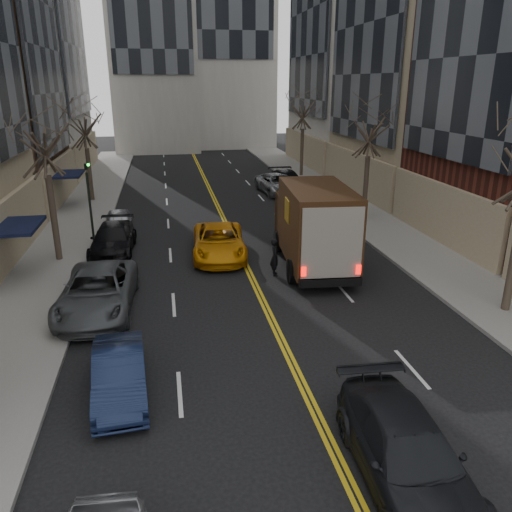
{
  "coord_description": "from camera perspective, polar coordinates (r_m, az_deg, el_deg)",
  "views": [
    {
      "loc": [
        -3.56,
        -4.1,
        8.26
      ],
      "look_at": [
        -0.42,
        12.9,
        2.2
      ],
      "focal_mm": 35.0,
      "sensor_mm": 36.0,
      "label": 1
    }
  ],
  "objects": [
    {
      "name": "parked_lf_d",
      "position": [
        26.2,
        -16.02,
        1.83
      ],
      "size": [
        2.24,
        5.07,
        1.45
      ],
      "primitive_type": "imported",
      "rotation": [
        0.0,
        0.0,
        -0.04
      ],
      "color": "black",
      "rests_on": "ground"
    },
    {
      "name": "ups_truck",
      "position": [
        23.09,
        6.63,
        3.38
      ],
      "size": [
        3.38,
        7.34,
        3.92
      ],
      "rotation": [
        0.0,
        0.0,
        -0.08
      ],
      "color": "black",
      "rests_on": "ground"
    },
    {
      "name": "tree_rt_mid",
      "position": [
        31.69,
        12.97,
        15.06
      ],
      "size": [
        3.2,
        3.2,
        8.32
      ],
      "color": "#382D23",
      "rests_on": "sidewalk_right"
    },
    {
      "name": "parked_rt_c",
      "position": [
        39.75,
        3.54,
        8.48
      ],
      "size": [
        2.34,
        5.62,
        1.62
      ],
      "primitive_type": "imported",
      "rotation": [
        0.0,
        0.0,
        -0.01
      ],
      "color": "black",
      "rests_on": "ground"
    },
    {
      "name": "taxi",
      "position": [
        24.79,
        -4.26,
        1.64
      ],
      "size": [
        2.91,
        5.63,
        1.52
      ],
      "primitive_type": "imported",
      "rotation": [
        0.0,
        0.0,
        -0.07
      ],
      "color": "orange",
      "rests_on": "ground"
    },
    {
      "name": "pedestrian",
      "position": [
        22.3,
        2.17,
        -0.11
      ],
      "size": [
        0.44,
        0.64,
        1.7
      ],
      "primitive_type": "imported",
      "rotation": [
        0.0,
        0.0,
        1.52
      ],
      "color": "black",
      "rests_on": "ground"
    },
    {
      "name": "tree_lf_far",
      "position": [
        37.54,
        -19.14,
        14.89
      ],
      "size": [
        3.2,
        3.2,
        8.12
      ],
      "color": "#382D23",
      "rests_on": "sidewalk_left"
    },
    {
      "name": "parked_lf_b",
      "position": [
        14.59,
        -15.33,
        -12.88
      ],
      "size": [
        1.68,
        4.07,
        1.31
      ],
      "primitive_type": "imported",
      "rotation": [
        0.0,
        0.0,
        0.07
      ],
      "color": "#111A36",
      "rests_on": "ground"
    },
    {
      "name": "tree_lf_mid",
      "position": [
        24.72,
        -23.41,
        13.94
      ],
      "size": [
        3.2,
        3.2,
        8.91
      ],
      "color": "#382D23",
      "rests_on": "sidewalk_left"
    },
    {
      "name": "sidewalk_right",
      "position": [
        34.53,
        11.24,
        5.23
      ],
      "size": [
        4.0,
        66.0,
        0.15
      ],
      "primitive_type": "cube",
      "color": "slate",
      "rests_on": "ground"
    },
    {
      "name": "traffic_signal",
      "position": [
        26.94,
        -18.55,
        6.66
      ],
      "size": [
        0.29,
        0.26,
        4.7
      ],
      "color": "black",
      "rests_on": "sidewalk_left"
    },
    {
      "name": "parked_lf_e",
      "position": [
        29.67,
        -15.44,
        3.76
      ],
      "size": [
        1.8,
        3.94,
        1.31
      ],
      "primitive_type": "imported",
      "rotation": [
        0.0,
        0.0,
        0.07
      ],
      "color": "#9EA0A5",
      "rests_on": "ground"
    },
    {
      "name": "parked_lf_c",
      "position": [
        19.73,
        -17.67,
        -3.9
      ],
      "size": [
        2.88,
        5.81,
        1.58
      ],
      "primitive_type": "imported",
      "rotation": [
        0.0,
        0.0,
        -0.05
      ],
      "color": "#494D51",
      "rests_on": "ground"
    },
    {
      "name": "sidewalk_left",
      "position": [
        32.62,
        -19.75,
        3.63
      ],
      "size": [
        4.0,
        66.0,
        0.15
      ],
      "primitive_type": "cube",
      "color": "slate",
      "rests_on": "ground"
    },
    {
      "name": "observer_sedan",
      "position": [
        11.93,
        16.85,
        -20.77
      ],
      "size": [
        2.32,
        5.17,
        1.47
      ],
      "rotation": [
        0.0,
        0.0,
        -0.05
      ],
      "color": "black",
      "rests_on": "ground"
    },
    {
      "name": "parked_rt_b",
      "position": [
        39.08,
        2.56,
        8.23
      ],
      "size": [
        3.03,
        5.68,
        1.52
      ],
      "primitive_type": "imported",
      "rotation": [
        0.0,
        0.0,
        0.1
      ],
      "color": "#A8AAB0",
      "rests_on": "ground"
    },
    {
      "name": "tree_rt_far",
      "position": [
        45.83,
        5.44,
        17.34
      ],
      "size": [
        3.2,
        3.2,
        9.11
      ],
      "color": "#382D23",
      "rests_on": "sidewalk_right"
    },
    {
      "name": "parked_rt_a",
      "position": [
        31.57,
        8.09,
        5.41
      ],
      "size": [
        1.83,
        4.77,
        1.55
      ],
      "primitive_type": "imported",
      "rotation": [
        0.0,
        0.0,
        0.04
      ],
      "color": "#44474B",
      "rests_on": "ground"
    }
  ]
}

